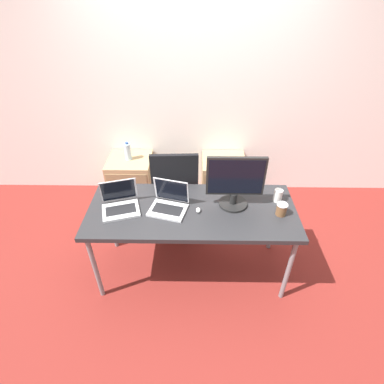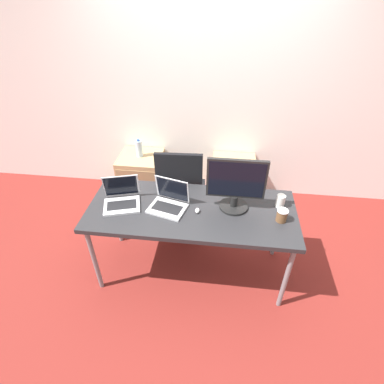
% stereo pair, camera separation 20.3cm
% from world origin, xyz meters
% --- Properties ---
extents(ground_plane, '(14.00, 14.00, 0.00)m').
position_xyz_m(ground_plane, '(0.00, 0.00, 0.00)').
color(ground_plane, maroon).
extents(wall_back, '(10.00, 0.05, 2.60)m').
position_xyz_m(wall_back, '(0.00, 1.42, 1.30)').
color(wall_back, white).
rests_on(wall_back, ground_plane).
extents(desk, '(1.74, 0.71, 0.77)m').
position_xyz_m(desk, '(0.00, 0.00, 0.72)').
color(desk, '#28282B').
rests_on(desk, ground_plane).
extents(office_chair, '(0.56, 0.57, 1.06)m').
position_xyz_m(office_chair, '(-0.18, 0.59, 0.39)').
color(office_chair, '#232326').
rests_on(office_chair, ground_plane).
extents(cabinet_left, '(0.51, 0.49, 0.57)m').
position_xyz_m(cabinet_left, '(-0.76, 1.14, 0.28)').
color(cabinet_left, tan).
rests_on(cabinet_left, ground_plane).
extents(cabinet_right, '(0.51, 0.49, 0.57)m').
position_xyz_m(cabinet_right, '(0.36, 1.14, 0.28)').
color(cabinet_right, tan).
rests_on(cabinet_right, ground_plane).
extents(water_bottle, '(0.08, 0.08, 0.22)m').
position_xyz_m(water_bottle, '(-0.76, 1.14, 0.67)').
color(water_bottle, silver).
rests_on(water_bottle, cabinet_left).
extents(laptop_left, '(0.35, 0.32, 0.24)m').
position_xyz_m(laptop_left, '(-0.19, 0.01, 0.82)').
color(laptop_left, silver).
rests_on(laptop_left, desk).
extents(laptop_right, '(0.35, 0.33, 0.24)m').
position_xyz_m(laptop_right, '(-0.59, 0.00, 0.82)').
color(laptop_right, silver).
rests_on(laptop_right, desk).
extents(monitor, '(0.47, 0.24, 0.46)m').
position_xyz_m(monitor, '(0.35, 0.07, 1.00)').
color(monitor, black).
rests_on(monitor, desk).
extents(mouse, '(0.04, 0.06, 0.03)m').
position_xyz_m(mouse, '(0.05, -0.03, 0.79)').
color(mouse, silver).
rests_on(mouse, desk).
extents(coffee_cup_white, '(0.07, 0.07, 0.11)m').
position_xyz_m(coffee_cup_white, '(0.73, 0.12, 0.83)').
color(coffee_cup_white, white).
rests_on(coffee_cup_white, desk).
extents(coffee_cup_brown, '(0.09, 0.09, 0.11)m').
position_xyz_m(coffee_cup_brown, '(0.72, -0.06, 0.82)').
color(coffee_cup_brown, brown).
rests_on(coffee_cup_brown, desk).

